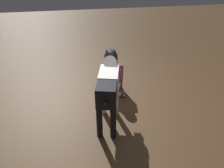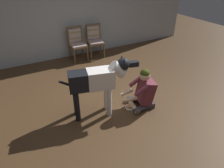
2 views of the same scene
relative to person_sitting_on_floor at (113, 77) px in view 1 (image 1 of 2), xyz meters
The scene contains 4 objects.
ground_plane 0.53m from the person_sitting_on_floor, 147.75° to the left, with size 14.81×14.81×0.00m, color #513821.
person_sitting_on_floor is the anchor object (origin of this frame).
large_dog 1.00m from the person_sitting_on_floor, 166.62° to the left, with size 1.43×0.50×1.15m.
hot_dog_on_plate 0.41m from the person_sitting_on_floor, 166.62° to the left, with size 0.23×0.23×0.06m.
Camera 1 is at (-3.69, 0.44, 2.71)m, focal length 36.64 mm.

